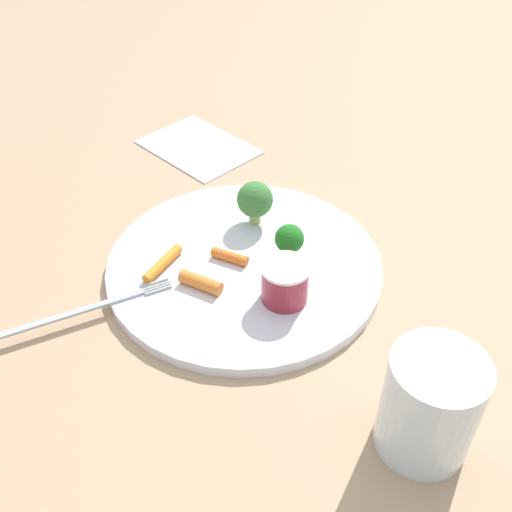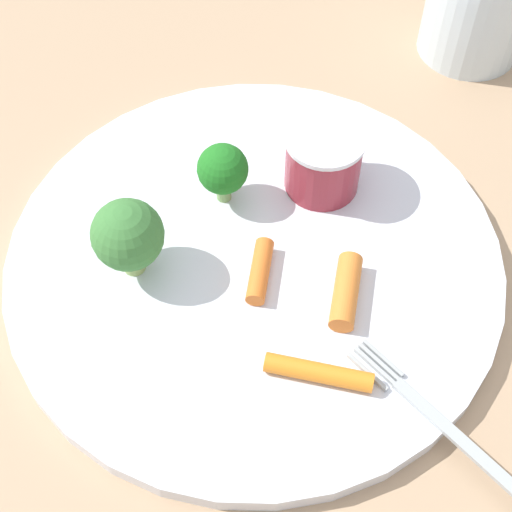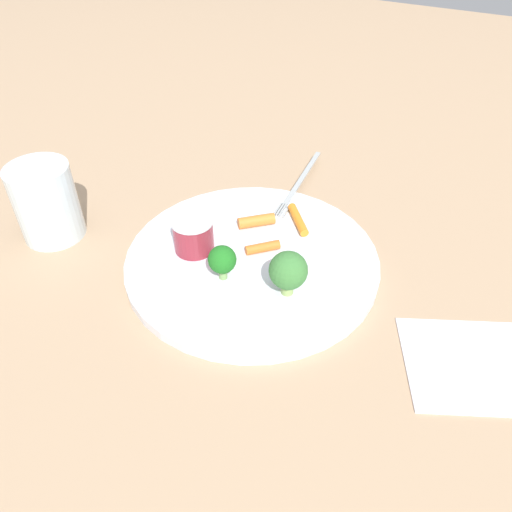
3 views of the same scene
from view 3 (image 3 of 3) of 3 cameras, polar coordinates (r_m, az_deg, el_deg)
The scene contains 11 objects.
ground_plane at distance 0.59m, azimuth -0.43°, elevation -0.93°, with size 2.40×2.40×0.00m, color tan.
plate at distance 0.58m, azimuth -0.43°, elevation -0.49°, with size 0.29×0.29×0.01m, color silver.
sauce_cup at distance 0.58m, azimuth -7.09°, elevation 2.43°, with size 0.05×0.05×0.04m.
broccoli_floret_0 at distance 0.52m, azimuth 3.66°, elevation -1.70°, with size 0.04×0.04×0.05m.
broccoli_floret_1 at distance 0.54m, azimuth -3.83°, elevation -0.46°, with size 0.03×0.03×0.04m.
carrot_stick_0 at distance 0.58m, azimuth 0.75°, elevation 0.97°, with size 0.01×0.01×0.04m, color orange.
carrot_stick_1 at distance 0.62m, azimuth 0.04°, elevation 3.99°, with size 0.01×0.01×0.05m, color orange.
carrot_stick_2 at distance 0.63m, azimuth 4.76°, elevation 4.13°, with size 0.01×0.01×0.06m, color orange.
fork at distance 0.71m, azimuth 4.87°, elevation 8.22°, with size 0.02×0.17×0.00m.
drinking_glass at distance 0.65m, azimuth -22.61°, elevation 5.61°, with size 0.07×0.07×0.09m, color silver.
napkin at distance 0.53m, azimuth 24.54°, elevation -11.08°, with size 0.15×0.11×0.00m, color silver.
Camera 3 is at (0.20, -0.39, 0.39)m, focal length 35.42 mm.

